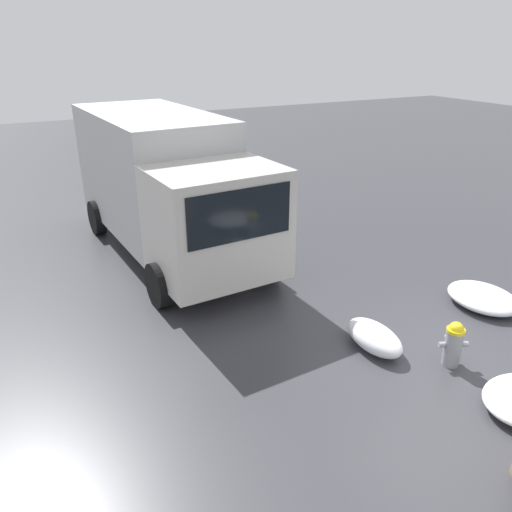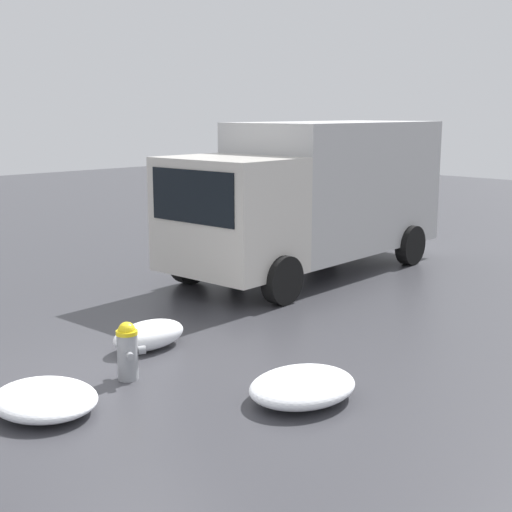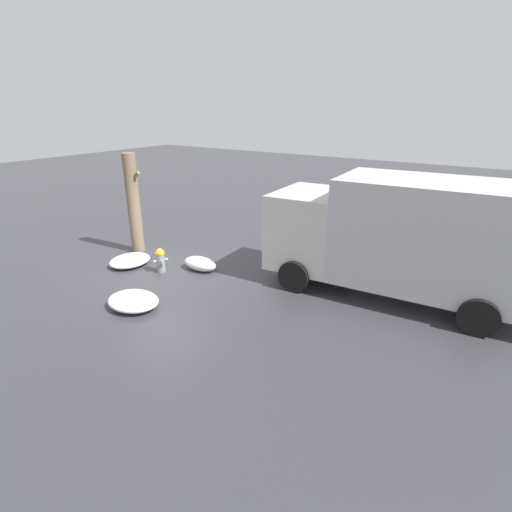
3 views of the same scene
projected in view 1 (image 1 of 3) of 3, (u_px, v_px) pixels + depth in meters
name	position (u px, v px, depth m)	size (l,w,h in m)	color
ground_plane	(450.00, 364.00, 8.02)	(60.00, 60.00, 0.00)	#38383D
fire_hydrant	(453.00, 343.00, 7.87)	(0.38, 0.46, 0.78)	gray
delivery_truck	(166.00, 181.00, 11.66)	(7.03, 3.04, 3.22)	beige
pedestrian	(166.00, 239.00, 10.29)	(0.40, 0.40, 1.83)	#23232D
snow_pile_by_hydrant	(483.00, 298.00, 9.72)	(1.44, 1.15, 0.34)	white
snow_pile_curbside	(374.00, 337.00, 8.36)	(1.19, 0.64, 0.42)	white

